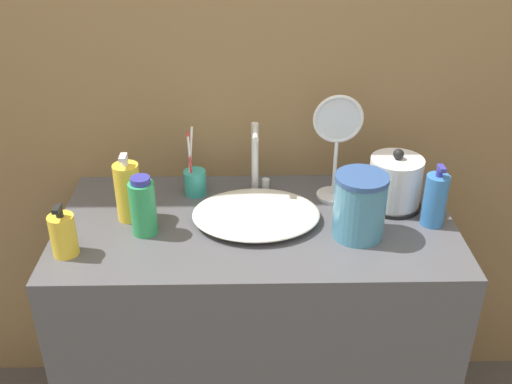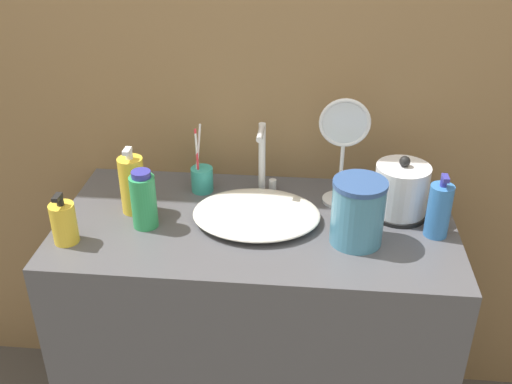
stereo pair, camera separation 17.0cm
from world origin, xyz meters
TOP-DOWN VIEW (x-y plane):
  - wall_back at (0.00, 0.60)m, footprint 6.00×0.04m
  - vanity_counter at (0.00, 0.29)m, footprint 1.16×0.58m
  - sink_basin at (-0.00, 0.30)m, footprint 0.37×0.30m
  - faucet at (0.00, 0.47)m, footprint 0.06×0.11m
  - electric_kettle at (0.42, 0.38)m, footprint 0.17×0.17m
  - toothbrush_cup at (-0.19, 0.46)m, footprint 0.07×0.07m
  - lotion_bottle at (-0.51, 0.14)m, footprint 0.07×0.07m
  - shampoo_bottle at (-0.31, 0.24)m, footprint 0.07×0.07m
  - mouthwash_bottle at (0.51, 0.27)m, footprint 0.07×0.07m
  - hand_cream_bottle at (-0.37, 0.32)m, footprint 0.07×0.07m
  - vanity_mirror at (0.24, 0.44)m, footprint 0.15×0.10m
  - water_pitcher at (0.28, 0.22)m, footprint 0.15×0.15m

SIDE VIEW (x-z plane):
  - vanity_counter at x=0.00m, z-range 0.00..0.86m
  - sink_basin at x=0.00m, z-range 0.86..0.91m
  - toothbrush_cup at x=-0.19m, z-range 0.80..1.02m
  - lotion_bottle at x=-0.51m, z-range 0.85..1.00m
  - electric_kettle at x=0.42m, z-range 0.84..1.03m
  - mouthwash_bottle at x=0.51m, z-range 0.85..1.04m
  - shampoo_bottle at x=-0.31m, z-range 0.86..1.03m
  - hand_cream_bottle at x=-0.37m, z-range 0.85..1.06m
  - water_pitcher at x=0.28m, z-range 0.86..1.05m
  - faucet at x=0.00m, z-range 0.87..1.10m
  - vanity_mirror at x=0.24m, z-range 0.89..1.22m
  - wall_back at x=0.00m, z-range 0.00..2.60m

